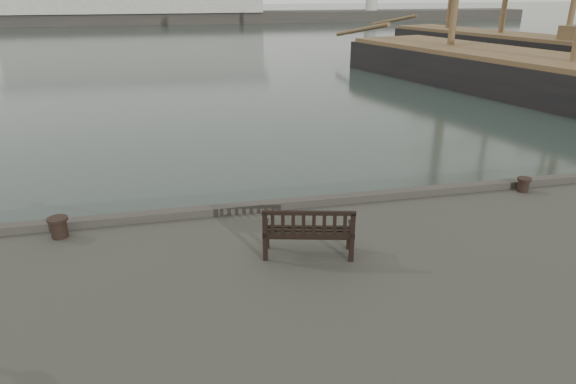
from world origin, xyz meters
name	(u,v)px	position (x,y,z in m)	size (l,w,h in m)	color
ground	(298,259)	(0.00, 0.00, 0.00)	(400.00, 400.00, 0.00)	black
bench	(308,240)	(-0.43, -2.56, 1.89)	(1.87, 1.03, 1.02)	black
bollard_left	(59,227)	(-5.39, -0.62, 1.78)	(0.43, 0.43, 0.45)	black
bollard_right	(523,185)	(5.92, -0.51, 1.75)	(0.35, 0.35, 0.37)	black
tall_ship_main	(568,90)	(20.58, 15.19, 0.70)	(16.20, 36.62, 26.98)	black
tall_ship_far	(498,51)	(28.48, 34.22, 0.71)	(11.85, 25.10, 21.08)	black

